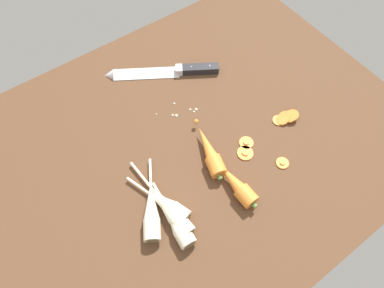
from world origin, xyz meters
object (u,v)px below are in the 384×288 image
at_px(whole_carrot, 210,152).
at_px(carrot_slice_stray_mid, 245,153).
at_px(chefs_knife, 160,72).
at_px(carrot_slice_stray_near, 283,163).
at_px(parsnip_mid_left, 151,212).
at_px(parsnip_back, 177,223).
at_px(carrot_slice_stray_far, 246,142).
at_px(parsnip_front, 169,209).
at_px(carrot_slice_stack, 286,118).
at_px(whole_carrot_second, 236,185).
at_px(parsnip_mid_right, 166,205).

distance_m(whole_carrot, carrot_slice_stray_mid, 0.10).
bearing_deg(chefs_knife, carrot_slice_stray_mid, -84.56).
bearing_deg(carrot_slice_stray_near, parsnip_mid_left, 167.04).
bearing_deg(parsnip_back, carrot_slice_stray_far, 15.82).
height_order(whole_carrot, parsnip_back, whole_carrot).
relative_size(parsnip_front, carrot_slice_stray_near, 7.17).
xyz_separation_m(carrot_slice_stack, carrot_slice_stray_mid, (-0.16, -0.02, -0.00)).
height_order(carrot_slice_stray_mid, carrot_slice_stray_far, same).
distance_m(parsnip_mid_left, parsnip_back, 0.07).
height_order(parsnip_front, carrot_slice_stray_mid, parsnip_front).
bearing_deg(whole_carrot_second, whole_carrot, 89.77).
xyz_separation_m(whole_carrot, parsnip_mid_left, (-0.20, -0.05, -0.00)).
distance_m(chefs_knife, whole_carrot, 0.32).
relative_size(whole_carrot_second, parsnip_mid_right, 0.92).
height_order(whole_carrot, carrot_slice_stack, whole_carrot).
height_order(parsnip_front, parsnip_back, same).
distance_m(carrot_slice_stray_mid, carrot_slice_stray_far, 0.03).
distance_m(parsnip_front, parsnip_mid_right, 0.01).
height_order(whole_carrot_second, parsnip_front, whole_carrot_second).
bearing_deg(parsnip_front, parsnip_mid_left, 154.88).
bearing_deg(carrot_slice_stray_mid, parsnip_back, -167.60).
relative_size(parsnip_mid_right, carrot_slice_stack, 2.57).
bearing_deg(carrot_slice_stray_mid, whole_carrot, 149.61).
xyz_separation_m(chefs_knife, parsnip_mid_left, (-0.25, -0.36, 0.01)).
distance_m(whole_carrot_second, parsnip_mid_right, 0.18).
bearing_deg(parsnip_mid_right, chefs_knife, 59.76).
bearing_deg(parsnip_back, chefs_knife, 62.38).
height_order(carrot_slice_stray_near, carrot_slice_stray_far, same).
height_order(carrot_slice_stack, carrot_slice_stray_near, carrot_slice_stack).
bearing_deg(parsnip_front, carrot_slice_stray_far, 7.93).
xyz_separation_m(parsnip_front, carrot_slice_stray_near, (0.31, -0.06, -0.02)).
relative_size(parsnip_back, carrot_slice_stray_near, 5.37).
xyz_separation_m(parsnip_mid_right, carrot_slice_stray_near, (0.31, -0.07, -0.02)).
bearing_deg(parsnip_mid_left, whole_carrot, 12.63).
relative_size(carrot_slice_stack, carrot_slice_stray_mid, 1.64).
height_order(parsnip_mid_right, parsnip_back, same).
relative_size(whole_carrot, parsnip_mid_left, 0.93).
relative_size(parsnip_back, carrot_slice_stray_mid, 4.16).
relative_size(chefs_knife, carrot_slice_stray_mid, 7.29).
distance_m(parsnip_front, parsnip_mid_left, 0.04).
bearing_deg(parsnip_mid_left, chefs_knife, 55.07).
distance_m(chefs_knife, carrot_slice_stack, 0.40).
bearing_deg(carrot_slice_stray_near, whole_carrot_second, 172.95).
xyz_separation_m(parsnip_mid_left, carrot_slice_stray_far, (0.31, 0.02, -0.02)).
distance_m(whole_carrot_second, carrot_slice_stray_mid, 0.10).
xyz_separation_m(parsnip_mid_left, parsnip_back, (0.03, -0.06, 0.00)).
bearing_deg(whole_carrot, parsnip_mid_right, -162.63).
distance_m(parsnip_mid_left, parsnip_mid_right, 0.04).
height_order(whole_carrot, parsnip_mid_right, whole_carrot).
relative_size(parsnip_back, carrot_slice_stray_far, 4.64).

